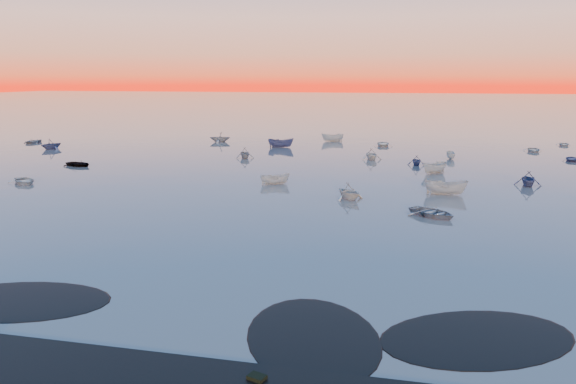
% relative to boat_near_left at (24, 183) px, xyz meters
% --- Properties ---
extents(ground, '(600.00, 600.00, 0.00)m').
position_rel_boat_near_left_xyz_m(ground, '(33.62, 69.92, 0.00)').
color(ground, '#71655E').
rests_on(ground, ground).
extents(mud_lobes, '(140.00, 6.00, 0.07)m').
position_rel_boat_near_left_xyz_m(mud_lobes, '(33.62, -31.08, 0.01)').
color(mud_lobes, black).
rests_on(mud_lobes, ground).
extents(moored_fleet, '(124.00, 58.00, 1.20)m').
position_rel_boat_near_left_xyz_m(moored_fleet, '(33.62, 22.92, 0.00)').
color(moored_fleet, '#B8B8B3').
rests_on(moored_fleet, ground).
extents(boat_near_left, '(3.77, 4.15, 1.00)m').
position_rel_boat_near_left_xyz_m(boat_near_left, '(0.00, 0.00, 0.00)').
color(boat_near_left, '#B8B8B3').
rests_on(boat_near_left, ground).
extents(boat_near_center, '(2.13, 4.44, 1.50)m').
position_rel_boat_near_left_xyz_m(boat_near_center, '(45.82, 4.27, 0.00)').
color(boat_near_center, '#B8B8B3').
rests_on(boat_near_center, ground).
extents(boat_near_right, '(3.66, 1.78, 1.26)m').
position_rel_boat_near_left_xyz_m(boat_near_right, '(54.84, 11.11, 0.00)').
color(boat_near_right, '#3B4471').
rests_on(boat_near_right, ground).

